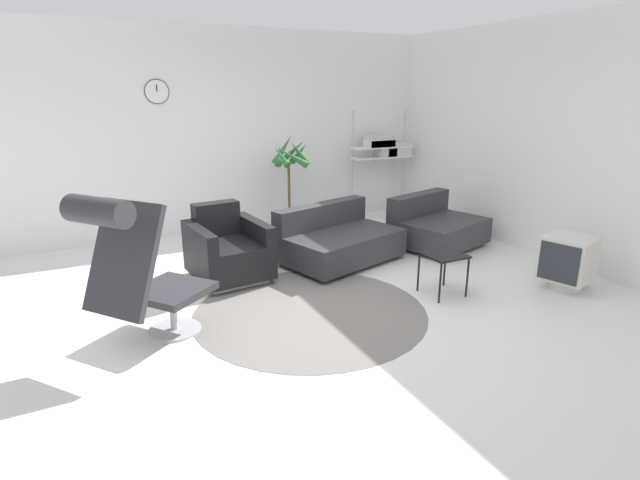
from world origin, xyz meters
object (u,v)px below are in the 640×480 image
crt_television (568,261)px  potted_plant (290,189)px  lounge_chair (136,262)px  side_table (444,259)px  armchair_red (228,252)px  couch_low (338,242)px  couch_second (436,228)px  shelf_unit (385,148)px

crt_television → potted_plant: size_ratio=0.41×
lounge_chair → side_table: lounge_chair is taller
armchair_red → crt_television: armchair_red is taller
couch_low → crt_television: size_ratio=2.74×
armchair_red → couch_low: armchair_red is taller
couch_low → crt_television: couch_low is taller
crt_television → couch_second: bearing=-8.2°
shelf_unit → couch_low: bearing=-136.2°
armchair_red → crt_television: (3.05, -1.83, 0.00)m
armchair_red → side_table: size_ratio=2.12×
lounge_chair → potted_plant: (2.38, 2.63, -0.11)m
lounge_chair → shelf_unit: 5.02m
lounge_chair → shelf_unit: shelf_unit is taller
potted_plant → shelf_unit: bearing=7.5°
armchair_red → couch_second: armchair_red is taller
couch_second → shelf_unit: 1.92m
armchair_red → couch_low: size_ratio=0.58×
crt_television → armchair_red: bearing=42.1°
lounge_chair → crt_television: size_ratio=2.26×
lounge_chair → couch_second: 4.03m
couch_low → shelf_unit: (1.73, 1.66, 0.85)m
shelf_unit → armchair_red: bearing=-152.0°
crt_television → shelf_unit: shelf_unit is taller
couch_low → potted_plant: 1.48m
armchair_red → side_table: 2.28m
couch_low → couch_second: same height
armchair_red → lounge_chair: bearing=44.0°
side_table → lounge_chair: bearing=176.8°
lounge_chair → crt_television: lounge_chair is taller
armchair_red → shelf_unit: size_ratio=0.54×
side_table → shelf_unit: shelf_unit is taller
potted_plant → armchair_red: bearing=-133.6°
couch_low → crt_television: 2.49m
armchair_red → couch_second: bearing=173.0°
couch_second → crt_television: size_ratio=2.28×
couch_low → side_table: (0.46, -1.36, 0.14)m
armchair_red → couch_low: bearing=173.0°
couch_low → shelf_unit: bearing=-152.4°
lounge_chair → side_table: (2.85, -0.16, -0.36)m
lounge_chair → armchair_red: lounge_chair is taller
side_table → potted_plant: 2.84m
couch_second → crt_television: (0.27, -1.77, 0.06)m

